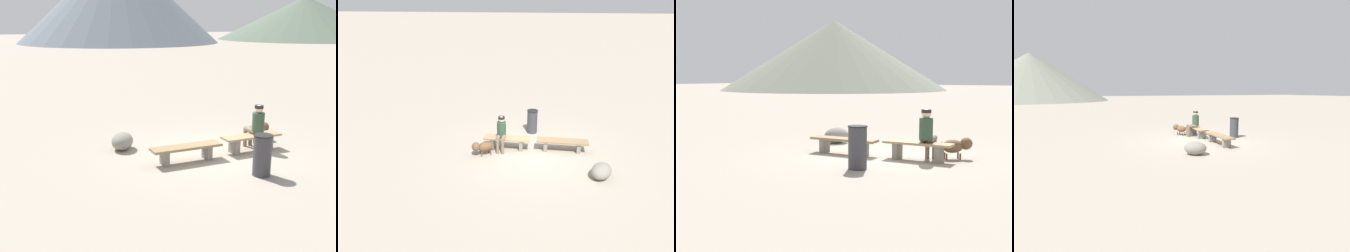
# 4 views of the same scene
# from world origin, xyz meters

# --- Properties ---
(ground) EXTENTS (210.00, 210.00, 0.06)m
(ground) POSITION_xyz_m (0.00, 0.00, -0.03)
(ground) COLOR #9E9384
(bench_left) EXTENTS (1.87, 0.44, 0.43)m
(bench_left) POSITION_xyz_m (-1.04, -0.29, 0.31)
(bench_left) COLOR gray
(bench_left) RESTS_ON ground
(bench_right) EXTENTS (1.72, 0.46, 0.46)m
(bench_right) POSITION_xyz_m (1.00, -0.19, 0.32)
(bench_right) COLOR gray
(bench_right) RESTS_ON ground
(seated_person) EXTENTS (0.34, 0.66, 1.28)m
(seated_person) POSITION_xyz_m (1.20, -0.10, 0.75)
(seated_person) COLOR #2D4733
(seated_person) RESTS_ON ground
(dog) EXTENTS (0.77, 0.62, 0.55)m
(dog) POSITION_xyz_m (1.79, 0.46, 0.35)
(dog) COLOR brown
(dog) RESTS_ON ground
(trash_bin) EXTENTS (0.44, 0.44, 0.98)m
(trash_bin) POSITION_xyz_m (0.17, -1.81, 0.49)
(trash_bin) COLOR #38383D
(trash_bin) RESTS_ON ground
(boulder) EXTENTS (0.90, 0.99, 0.49)m
(boulder) POSITION_xyz_m (-2.21, 1.36, 0.24)
(boulder) COLOR gray
(boulder) RESTS_ON ground
(distant_peak_2) EXTENTS (32.63, 32.63, 10.57)m
(distant_peak_2) POSITION_xyz_m (53.95, 15.84, 5.28)
(distant_peak_2) COLOR gray
(distant_peak_2) RESTS_ON ground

